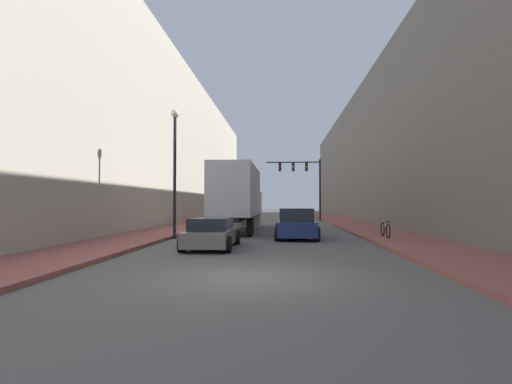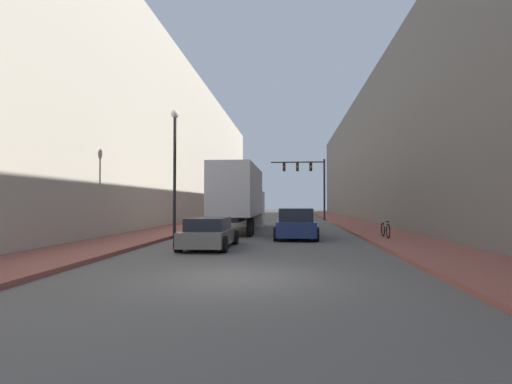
{
  "view_description": "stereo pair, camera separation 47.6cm",
  "coord_description": "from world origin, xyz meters",
  "px_view_note": "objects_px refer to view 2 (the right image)",
  "views": [
    {
      "loc": [
        0.82,
        -10.13,
        1.91
      ],
      "look_at": [
        -0.63,
        11.83,
        2.49
      ],
      "focal_mm": 28.0,
      "sensor_mm": 36.0,
      "label": 1
    },
    {
      "loc": [
        1.29,
        -10.09,
        1.91
      ],
      "look_at": [
        -0.63,
        11.83,
        2.49
      ],
      "focal_mm": 28.0,
      "sensor_mm": 36.0,
      "label": 2
    }
  ],
  "objects_px": {
    "suv_car": "(296,224)",
    "traffic_signal_gantry": "(310,177)",
    "semi_truck": "(240,197)",
    "street_lamp": "(175,156)",
    "sedan_car": "(209,233)",
    "parked_bicycle": "(385,230)"
  },
  "relations": [
    {
      "from": "semi_truck",
      "to": "traffic_signal_gantry",
      "type": "height_order",
      "value": "traffic_signal_gantry"
    },
    {
      "from": "suv_car",
      "to": "parked_bicycle",
      "type": "relative_size",
      "value": 2.65
    },
    {
      "from": "semi_truck",
      "to": "parked_bicycle",
      "type": "height_order",
      "value": "semi_truck"
    },
    {
      "from": "semi_truck",
      "to": "street_lamp",
      "type": "height_order",
      "value": "street_lamp"
    },
    {
      "from": "suv_car",
      "to": "semi_truck",
      "type": "bearing_deg",
      "value": 124.74
    },
    {
      "from": "suv_car",
      "to": "traffic_signal_gantry",
      "type": "relative_size",
      "value": 0.74
    },
    {
      "from": "street_lamp",
      "to": "parked_bicycle",
      "type": "xyz_separation_m",
      "value": [
        10.87,
        0.03,
        -3.85
      ]
    },
    {
      "from": "semi_truck",
      "to": "street_lamp",
      "type": "bearing_deg",
      "value": -114.29
    },
    {
      "from": "street_lamp",
      "to": "semi_truck",
      "type": "bearing_deg",
      "value": 65.71
    },
    {
      "from": "sedan_car",
      "to": "street_lamp",
      "type": "bearing_deg",
      "value": 123.81
    },
    {
      "from": "semi_truck",
      "to": "suv_car",
      "type": "bearing_deg",
      "value": -55.26
    },
    {
      "from": "sedan_car",
      "to": "traffic_signal_gantry",
      "type": "xyz_separation_m",
      "value": [
        5.46,
        26.17,
        4.01
      ]
    },
    {
      "from": "sedan_car",
      "to": "street_lamp",
      "type": "distance_m",
      "value": 6.14
    },
    {
      "from": "traffic_signal_gantry",
      "to": "parked_bicycle",
      "type": "bearing_deg",
      "value": -83.02
    },
    {
      "from": "semi_truck",
      "to": "parked_bicycle",
      "type": "bearing_deg",
      "value": -36.64
    },
    {
      "from": "sedan_car",
      "to": "parked_bicycle",
      "type": "xyz_separation_m",
      "value": [
        8.17,
        4.06,
        -0.08
      ]
    },
    {
      "from": "suv_car",
      "to": "traffic_signal_gantry",
      "type": "height_order",
      "value": "traffic_signal_gantry"
    },
    {
      "from": "suv_car",
      "to": "sedan_car",
      "type": "bearing_deg",
      "value": -127.08
    },
    {
      "from": "traffic_signal_gantry",
      "to": "street_lamp",
      "type": "bearing_deg",
      "value": -110.24
    },
    {
      "from": "sedan_car",
      "to": "parked_bicycle",
      "type": "bearing_deg",
      "value": 26.44
    },
    {
      "from": "traffic_signal_gantry",
      "to": "parked_bicycle",
      "type": "relative_size",
      "value": 3.57
    },
    {
      "from": "traffic_signal_gantry",
      "to": "parked_bicycle",
      "type": "xyz_separation_m",
      "value": [
        2.71,
        -22.11,
        -4.1
      ]
    }
  ]
}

